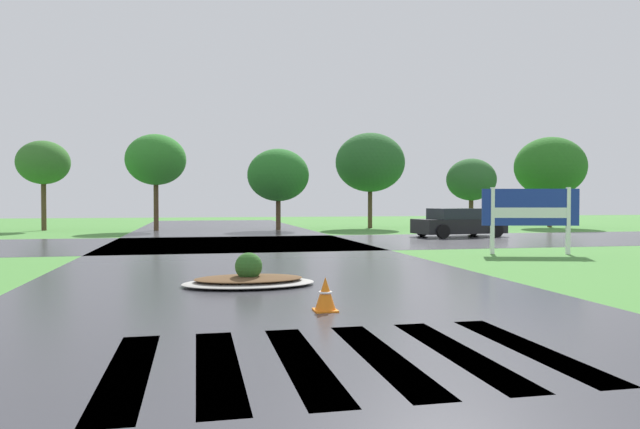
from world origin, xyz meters
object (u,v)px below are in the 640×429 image
Objects in this scene: median_island at (249,279)px; car_silver_hatch at (458,223)px; estate_billboard at (530,210)px; traffic_cone at (325,295)px.

median_island is 0.59× the size of car_silver_hatch.
median_island is 18.26m from car_silver_hatch.
estate_billboard reaches higher than traffic_cone.
median_island is (-9.59, -5.21, -1.29)m from estate_billboard.
car_silver_hatch reaches higher than traffic_cone.
car_silver_hatch is at bearing 51.57° from median_island.
estate_billboard is at bearing 43.57° from traffic_cone.
estate_billboard is 10.99m from median_island.
car_silver_hatch reaches higher than median_island.
median_island is 4.96× the size of traffic_cone.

